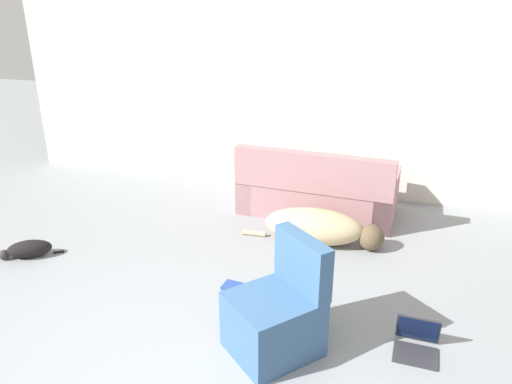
% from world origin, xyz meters
% --- Properties ---
extents(wall_back, '(7.04, 0.06, 2.48)m').
position_xyz_m(wall_back, '(0.00, 3.94, 1.24)').
color(wall_back, silver).
rests_on(wall_back, ground_plane).
extents(couch, '(1.82, 0.96, 0.83)m').
position_xyz_m(couch, '(0.66, 3.28, 0.26)').
color(couch, '#A3757A').
rests_on(couch, ground_plane).
extents(dog, '(1.49, 0.46, 0.37)m').
position_xyz_m(dog, '(0.81, 2.53, 0.18)').
color(dog, tan).
rests_on(dog, ground_plane).
extents(cat, '(0.55, 0.39, 0.17)m').
position_xyz_m(cat, '(-1.90, 1.45, 0.08)').
color(cat, black).
rests_on(cat, ground_plane).
extents(laptop_open, '(0.33, 0.32, 0.25)m').
position_xyz_m(laptop_open, '(1.77, 1.09, 0.08)').
color(laptop_open, '#2D2D33').
rests_on(laptop_open, ground_plane).
extents(book_blue, '(0.18, 0.16, 0.02)m').
position_xyz_m(book_blue, '(0.21, 1.49, 0.01)').
color(book_blue, '#28428E').
rests_on(book_blue, ground_plane).
extents(side_chair, '(0.80, 0.80, 0.87)m').
position_xyz_m(side_chair, '(0.79, 0.82, 0.30)').
color(side_chair, '#385B84').
rests_on(side_chair, ground_plane).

